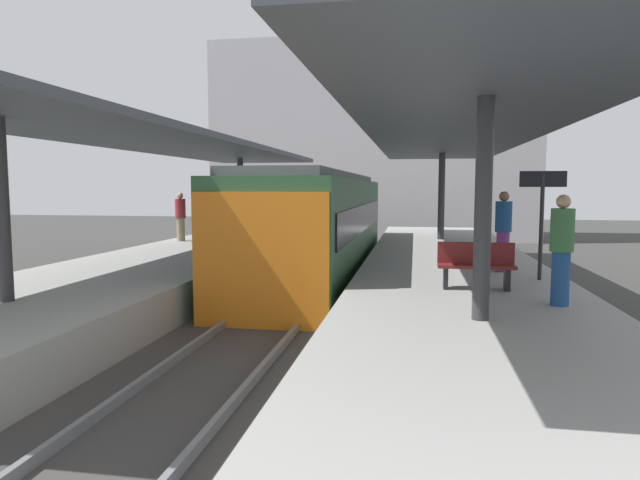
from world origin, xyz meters
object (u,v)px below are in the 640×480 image
object	(u,v)px
commuter_train	(319,226)
passenger_mid_platform	(503,230)
platform_bench	(476,264)
passenger_far_end	(562,248)
passenger_near_bench	(180,216)
platform_sign	(542,200)

from	to	relation	value
commuter_train	passenger_mid_platform	distance (m)	6.01
platform_bench	passenger_far_end	distance (m)	1.81
passenger_near_bench	passenger_far_end	xyz separation A→B (m)	(10.44, -9.16, 0.03)
commuter_train	platform_bench	xyz separation A→B (m)	(3.99, -5.90, -0.26)
platform_bench	platform_sign	bearing A→B (deg)	42.07
commuter_train	passenger_mid_platform	size ratio (longest dim) A/B	7.23
platform_bench	passenger_far_end	world-z (taller)	passenger_far_end
passenger_near_bench	passenger_far_end	size ratio (longest dim) A/B	0.97
platform_sign	passenger_far_end	distance (m)	2.67
platform_bench	passenger_mid_platform	world-z (taller)	passenger_mid_platform
platform_bench	platform_sign	xyz separation A→B (m)	(1.40, 1.26, 1.16)
commuter_train	passenger_mid_platform	xyz separation A→B (m)	(4.81, -3.60, 0.21)
platform_sign	passenger_near_bench	world-z (taller)	platform_sign
passenger_far_end	passenger_near_bench	bearing A→B (deg)	138.74
platform_bench	passenger_far_end	size ratio (longest dim) A/B	0.79
passenger_mid_platform	platform_bench	bearing A→B (deg)	-109.52
passenger_mid_platform	passenger_far_end	xyz separation A→B (m)	(0.35, -3.60, -0.01)
passenger_near_bench	platform_bench	bearing A→B (deg)	-40.27
passenger_mid_platform	passenger_far_end	distance (m)	3.62
passenger_near_bench	passenger_mid_platform	distance (m)	11.52
commuter_train	platform_sign	distance (m)	7.16
commuter_train	passenger_far_end	size ratio (longest dim) A/B	7.34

